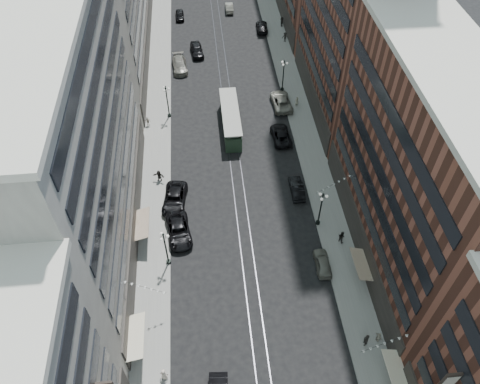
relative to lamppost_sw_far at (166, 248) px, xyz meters
name	(u,v)px	position (x,y,z in m)	size (l,w,h in m)	color
ground	(226,94)	(9.20, 32.00, -3.10)	(220.00, 220.00, 0.00)	black
sidewalk_west	(160,63)	(-1.80, 42.00, -3.02)	(4.00, 180.00, 0.15)	gray
sidewalk_east	(283,57)	(20.20, 42.00, -3.02)	(4.00, 180.00, 0.15)	gray
rail_west	(218,61)	(8.50, 42.00, -3.09)	(0.12, 180.00, 0.02)	#2D2D33
rail_east	(226,60)	(9.90, 42.00, -3.09)	(0.12, 180.00, 0.02)	#2D2D33
building_west_mid	(75,149)	(-7.80, 5.00, 10.90)	(8.00, 36.00, 28.00)	gray
building_east_mid	(417,175)	(26.20, 0.00, 8.90)	(8.00, 30.00, 24.00)	brown
lamppost_sw_far	(166,248)	(0.00, 0.00, 0.00)	(1.03, 1.14, 5.52)	black
lamppost_sw_mid	(167,100)	(0.00, 27.00, 0.00)	(1.03, 1.14, 5.52)	black
lamppost_se_far	(321,208)	(18.40, 4.00, 0.00)	(1.03, 1.14, 5.52)	black
lamppost_se_mid	(283,75)	(18.40, 32.00, 0.00)	(1.03, 1.14, 5.52)	black
streetcar	(231,120)	(9.20, 23.53, -1.64)	(2.53, 11.43, 3.16)	#263B28
car_2	(179,231)	(1.27, 3.97, -2.27)	(2.74, 5.94, 1.65)	black
car_4	(323,263)	(17.60, -2.15, -2.39)	(1.66, 4.13, 1.41)	slate
pedestrian_1	(164,374)	(-0.30, -13.27, -2.13)	(0.80, 0.44, 1.64)	beige
pedestrian_2	(144,219)	(-2.91, 6.03, -2.10)	(0.82, 0.45, 1.69)	black
pedestrian_4	(379,337)	(21.24, -11.63, -2.17)	(0.91, 0.41, 1.55)	#ABA18E
car_7	(175,199)	(0.80, 9.13, -2.25)	(2.80, 6.07, 1.69)	black
car_8	(180,65)	(1.78, 40.01, -2.24)	(2.39, 5.87, 1.70)	#67655C
car_9	(180,15)	(1.96, 57.94, -2.40)	(1.65, 4.11, 1.40)	black
car_10	(297,188)	(16.72, 9.54, -2.35)	(1.57, 4.50, 1.48)	black
car_11	(281,101)	(17.60, 28.13, -2.25)	(2.81, 6.09, 1.69)	gray
car_12	(262,27)	(17.60, 51.74, -2.35)	(2.10, 5.16, 1.50)	black
car_13	(197,50)	(4.89, 44.46, -2.22)	(2.06, 5.13, 1.75)	black
car_14	(229,7)	(12.01, 60.14, -2.38)	(1.51, 4.32, 1.42)	slate
pedestrian_5	(159,176)	(-1.24, 13.36, -2.09)	(1.59, 0.46, 1.72)	black
pedestrian_6	(148,121)	(-3.14, 25.09, -2.19)	(0.89, 0.40, 1.52)	#A69B8A
pedestrian_7	(341,237)	(20.54, 1.05, -2.06)	(0.86, 0.47, 1.77)	black
pedestrian_8	(297,101)	(19.96, 27.59, -2.06)	(0.65, 0.43, 1.78)	#B3AC94
pedestrian_9	(285,37)	(21.29, 46.90, -2.02)	(1.20, 0.49, 1.85)	black
car_extra_0	(281,135)	(16.33, 20.26, -2.34)	(2.52, 5.46, 1.52)	black
pedestrian_extra_0	(366,340)	(19.86, -11.84, -2.06)	(0.64, 0.42, 1.77)	black
pedestrian_extra_1	(282,22)	(21.59, 52.76, -2.04)	(1.68, 0.48, 1.81)	black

